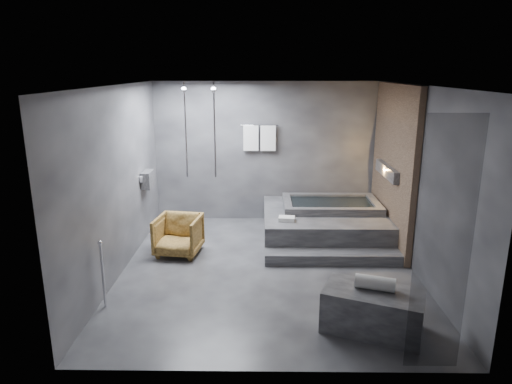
{
  "coord_description": "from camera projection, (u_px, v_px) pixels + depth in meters",
  "views": [
    {
      "loc": [
        -0.1,
        -6.57,
        3.03
      ],
      "look_at": [
        -0.19,
        0.3,
        1.17
      ],
      "focal_mm": 32.0,
      "sensor_mm": 36.0,
      "label": 1
    }
  ],
  "objects": [
    {
      "name": "concrete_bench",
      "position": [
        373.0,
        310.0,
        5.41
      ],
      "size": [
        1.29,
        1.01,
        0.51
      ],
      "primitive_type": "cube",
      "rotation": [
        0.0,
        0.0,
        -0.39
      ],
      "color": "#2F2F31",
      "rests_on": "ground"
    },
    {
      "name": "driftwood_chair",
      "position": [
        178.0,
        235.0,
        7.64
      ],
      "size": [
        0.81,
        0.82,
        0.66
      ],
      "primitive_type": "imported",
      "rotation": [
        0.0,
        0.0,
        -0.14
      ],
      "color": "#4D3413",
      "rests_on": "ground"
    },
    {
      "name": "rolled_towel",
      "position": [
        375.0,
        283.0,
        5.36
      ],
      "size": [
        0.49,
        0.3,
        0.17
      ],
      "primitive_type": "cylinder",
      "rotation": [
        0.0,
        1.57,
        -0.32
      ],
      "color": "silver",
      "rests_on": "concrete_bench"
    },
    {
      "name": "tub_deck",
      "position": [
        324.0,
        224.0,
        8.45
      ],
      "size": [
        2.2,
        2.0,
        0.5
      ],
      "primitive_type": "cube",
      "color": "#2D2D2F",
      "rests_on": "ground"
    },
    {
      "name": "room",
      "position": [
        295.0,
        157.0,
        6.91
      ],
      "size": [
        5.0,
        5.04,
        2.82
      ],
      "color": "#28282B",
      "rests_on": "ground"
    },
    {
      "name": "tub_step",
      "position": [
        333.0,
        257.0,
        7.35
      ],
      "size": [
        2.2,
        0.36,
        0.18
      ],
      "primitive_type": "cube",
      "color": "#2D2D2F",
      "rests_on": "ground"
    },
    {
      "name": "deck_towel",
      "position": [
        287.0,
        219.0,
        7.83
      ],
      "size": [
        0.29,
        0.23,
        0.07
      ],
      "primitive_type": "cube",
      "rotation": [
        0.0,
        0.0,
        -0.11
      ],
      "color": "silver",
      "rests_on": "tub_deck"
    }
  ]
}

